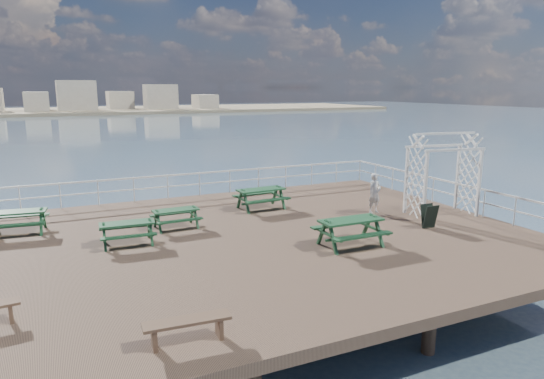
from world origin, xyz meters
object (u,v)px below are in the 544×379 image
(flat_bench_near, at_px, (187,325))
(picnic_table_e, at_px, (351,226))
(picnic_table_b, at_px, (127,228))
(picnic_table_d, at_px, (176,214))
(trellis_arbor, at_px, (442,179))
(person, at_px, (375,193))
(picnic_table_a, at_px, (18,217))
(picnic_table_c, at_px, (261,194))

(flat_bench_near, bearing_deg, picnic_table_e, 34.07)
(picnic_table_b, relative_size, picnic_table_d, 1.09)
(trellis_arbor, relative_size, person, 2.03)
(picnic_table_d, height_order, person, person)
(picnic_table_b, xyz_separation_m, person, (9.52, -0.03, 0.27))
(person, bearing_deg, picnic_table_d, 164.99)
(picnic_table_b, bearing_deg, picnic_table_a, 142.89)
(flat_bench_near, bearing_deg, picnic_table_c, 62.41)
(picnic_table_d, distance_m, picnic_table_e, 6.20)
(picnic_table_a, bearing_deg, picnic_table_b, -33.38)
(picnic_table_a, xyz_separation_m, trellis_arbor, (14.93, -4.14, 0.86))
(trellis_arbor, bearing_deg, flat_bench_near, -146.77)
(picnic_table_e, xyz_separation_m, trellis_arbor, (5.38, 1.75, 0.80))
(picnic_table_a, bearing_deg, picnic_table_c, 5.63)
(picnic_table_c, relative_size, trellis_arbor, 0.63)
(picnic_table_d, xyz_separation_m, person, (7.68, -1.20, 0.30))
(picnic_table_d, bearing_deg, picnic_table_e, -45.03)
(trellis_arbor, height_order, person, trellis_arbor)
(picnic_table_b, relative_size, flat_bench_near, 1.02)
(picnic_table_a, distance_m, flat_bench_near, 10.10)
(picnic_table_a, relative_size, picnic_table_b, 1.13)
(picnic_table_e, height_order, flat_bench_near, picnic_table_e)
(picnic_table_e, bearing_deg, picnic_table_b, 154.70)
(picnic_table_e, relative_size, trellis_arbor, 0.63)
(picnic_table_d, distance_m, trellis_arbor, 10.23)
(picnic_table_e, bearing_deg, trellis_arbor, 18.66)
(picnic_table_c, height_order, trellis_arbor, trellis_arbor)
(picnic_table_d, bearing_deg, flat_bench_near, -104.00)
(picnic_table_c, xyz_separation_m, person, (3.81, -2.50, 0.19))
(picnic_table_c, distance_m, flat_bench_near, 10.79)
(person, bearing_deg, flat_bench_near, -150.61)
(flat_bench_near, bearing_deg, picnic_table_d, 81.31)
(flat_bench_near, xyz_separation_m, person, (9.41, 6.71, 0.43))
(picnic_table_d, bearing_deg, person, -10.52)
(flat_bench_near, relative_size, trellis_arbor, 0.54)
(picnic_table_c, xyz_separation_m, picnic_table_d, (-3.86, -1.30, -0.11))
(person, bearing_deg, picnic_table_b, 173.69)
(picnic_table_a, xyz_separation_m, picnic_table_c, (8.91, -0.32, 0.04))
(picnic_table_b, xyz_separation_m, picnic_table_c, (5.70, 2.47, 0.08))
(picnic_table_b, relative_size, picnic_table_c, 0.87)
(picnic_table_a, height_order, flat_bench_near, picnic_table_a)
(picnic_table_d, height_order, flat_bench_near, picnic_table_d)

